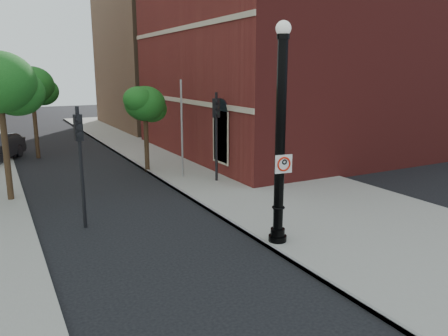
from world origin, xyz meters
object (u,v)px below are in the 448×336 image
no_parking_sign (284,164)px  traffic_signal_right (216,123)px  traffic_signal_left (80,147)px  lamppost (280,147)px

no_parking_sign → traffic_signal_right: bearing=84.9°
no_parking_sign → traffic_signal_right: 7.92m
no_parking_sign → traffic_signal_left: 6.64m
lamppost → no_parking_sign: (0.02, -0.17, -0.47)m
lamppost → no_parking_sign: bearing=-81.7°
lamppost → traffic_signal_right: size_ratio=1.55×
no_parking_sign → traffic_signal_left: (-4.91, 4.46, 0.20)m
no_parking_sign → traffic_signal_right: (1.77, 7.72, 0.30)m
lamppost → traffic_signal_left: lamppost is taller
no_parking_sign → traffic_signal_left: bearing=145.5°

